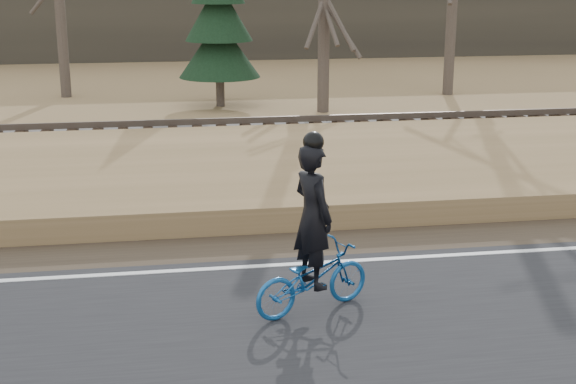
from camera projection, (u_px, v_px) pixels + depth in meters
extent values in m
plane|color=#93734B|center=(575.00, 257.00, 12.42)|extent=(120.00, 120.00, 0.00)
cube|color=silver|center=(570.00, 248.00, 12.60)|extent=(120.00, 0.12, 0.01)
cube|color=#473A2B|center=(540.00, 231.00, 13.56)|extent=(120.00, 1.60, 0.04)
cube|color=#93734B|center=(474.00, 176.00, 16.36)|extent=(120.00, 5.00, 0.44)
cube|color=slate|center=(416.00, 138.00, 19.97)|extent=(120.00, 3.00, 0.45)
cube|color=black|center=(417.00, 126.00, 19.89)|extent=(120.00, 2.40, 0.14)
cube|color=brown|center=(426.00, 126.00, 19.17)|extent=(120.00, 0.07, 0.15)
cube|color=brown|center=(408.00, 116.00, 20.54)|extent=(120.00, 0.07, 0.15)
imported|color=#155091|center=(312.00, 278.00, 10.22)|extent=(1.77, 1.20, 0.88)
imported|color=black|center=(313.00, 216.00, 10.00)|extent=(0.67, 0.79, 1.85)
sphere|color=black|center=(313.00, 142.00, 9.74)|extent=(0.26, 0.26, 0.26)
cylinder|color=brown|center=(220.00, 87.00, 25.78)|extent=(0.28, 0.28, 1.26)
cone|color=black|center=(219.00, 48.00, 25.45)|extent=(2.60, 2.60, 1.83)
cone|color=black|center=(218.00, 11.00, 25.14)|extent=(2.15, 2.15, 1.83)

